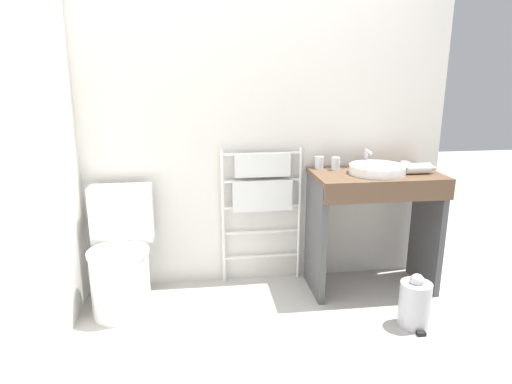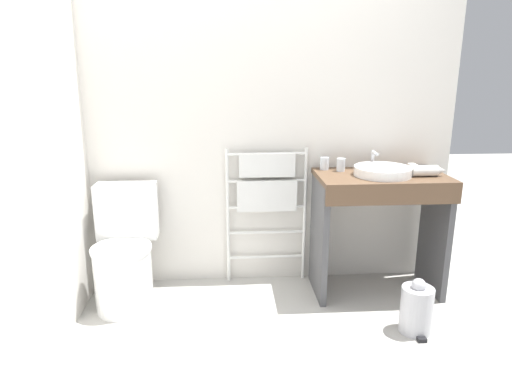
% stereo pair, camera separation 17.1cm
% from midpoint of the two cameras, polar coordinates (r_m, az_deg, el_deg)
% --- Properties ---
extents(wall_back, '(2.65, 0.12, 2.61)m').
position_cam_midpoint_polar(wall_back, '(3.18, -1.25, 11.59)').
color(wall_back, silver).
rests_on(wall_back, ground_plane).
extents(wall_side, '(0.12, 1.88, 2.61)m').
position_cam_midpoint_polar(wall_side, '(2.64, -28.19, 9.04)').
color(wall_side, silver).
rests_on(wall_side, ground_plane).
extents(toilet, '(0.39, 0.53, 0.78)m').
position_cam_midpoint_polar(toilet, '(3.08, -18.08, -8.04)').
color(toilet, white).
rests_on(toilet, ground_plane).
extents(towel_radiator, '(0.57, 0.06, 0.98)m').
position_cam_midpoint_polar(towel_radiator, '(3.18, -0.74, 0.06)').
color(towel_radiator, white).
rests_on(towel_radiator, ground_plane).
extents(vanity_counter, '(0.84, 0.50, 0.83)m').
position_cam_midpoint_polar(vanity_counter, '(3.18, 13.08, -2.58)').
color(vanity_counter, brown).
rests_on(vanity_counter, ground_plane).
extents(sink_basin, '(0.37, 0.37, 0.06)m').
position_cam_midpoint_polar(sink_basin, '(3.09, 13.39, 2.79)').
color(sink_basin, white).
rests_on(sink_basin, vanity_counter).
extents(faucet, '(0.02, 0.10, 0.13)m').
position_cam_midpoint_polar(faucet, '(3.26, 12.23, 4.44)').
color(faucet, silver).
rests_on(faucet, vanity_counter).
extents(cup_near_wall, '(0.06, 0.06, 0.09)m').
position_cam_midpoint_polar(cup_near_wall, '(3.18, 6.38, 3.68)').
color(cup_near_wall, silver).
rests_on(cup_near_wall, vanity_counter).
extents(cup_near_edge, '(0.06, 0.06, 0.09)m').
position_cam_midpoint_polar(cup_near_edge, '(3.15, 8.40, 3.51)').
color(cup_near_edge, silver).
rests_on(cup_near_edge, vanity_counter).
extents(hair_dryer, '(0.23, 0.17, 0.07)m').
position_cam_midpoint_polar(hair_dryer, '(3.17, 18.18, 2.86)').
color(hair_dryer, white).
rests_on(hair_dryer, vanity_counter).
extents(trash_bin, '(0.19, 0.22, 0.34)m').
position_cam_midpoint_polar(trash_bin, '(2.94, 17.63, -13.14)').
color(trash_bin, '#B7B7BC').
rests_on(trash_bin, ground_plane).
extents(bath_mat, '(0.56, 0.36, 0.01)m').
position_cam_midpoint_polar(bath_mat, '(2.64, -19.34, -20.48)').
color(bath_mat, '#B2BCCC').
rests_on(bath_mat, ground_plane).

